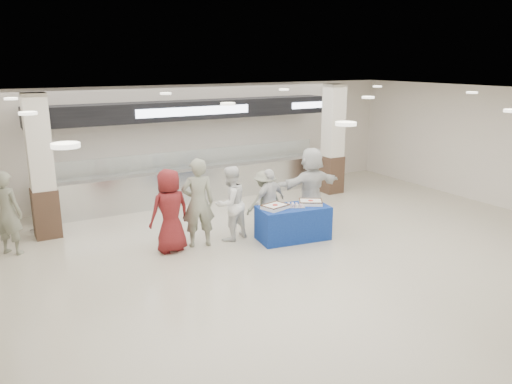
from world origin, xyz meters
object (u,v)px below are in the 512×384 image
soldier_bg (8,213)px  sheet_cake_left (275,206)px  cupcake_tray (295,205)px  soldier_a (198,203)px  chef_tall (230,203)px  soldier_b (265,201)px  sheet_cake_right (311,202)px  display_table (293,223)px  civilian_maroon (170,211)px  chef_short (270,201)px  civilian_white (311,187)px

soldier_bg → sheet_cake_left: bearing=-159.7°
sheet_cake_left → cupcake_tray: (0.46, -0.07, -0.02)m
soldier_bg → soldier_a: bearing=-160.4°
chef_tall → soldier_b: 0.95m
cupcake_tray → soldier_a: bearing=162.1°
soldier_bg → cupcake_tray: bearing=-158.7°
soldier_a → sheet_cake_right: bearing=177.3°
display_table → civilian_maroon: size_ratio=0.89×
sheet_cake_left → cupcake_tray: bearing=-8.7°
chef_tall → soldier_a: bearing=-15.3°
sheet_cake_right → chef_tall: chef_tall is taller
sheet_cake_left → soldier_b: size_ratio=0.42×
soldier_b → display_table: bearing=104.3°
chef_short → display_table: bearing=94.0°
display_table → chef_short: 0.77m
soldier_b → sheet_cake_right: bearing=126.6°
chef_tall → soldier_bg: bearing=-36.1°
civilian_white → soldier_bg: 6.61m
soldier_b → civilian_maroon: bearing=-1.0°
cupcake_tray → civilian_white: civilian_white is taller
sheet_cake_right → sheet_cake_left: bearing=174.4°
chef_tall → chef_short: (0.99, -0.03, -0.08)m
display_table → sheet_cake_right: bearing=4.8°
civilian_maroon → soldier_bg: civilian_maroon is taller
sheet_cake_left → sheet_cake_right: size_ratio=0.94×
civilian_maroon → chef_short: (2.39, 0.00, -0.13)m
chef_tall → soldier_b: (0.94, 0.12, -0.11)m
display_table → sheet_cake_right: 0.62m
soldier_a → soldier_b: 1.74m
cupcake_tray → soldier_a: soldier_a is taller
sheet_cake_left → civilian_white: 1.48m
sheet_cake_left → soldier_bg: 5.49m
display_table → civilian_maroon: (-2.61, 0.64, 0.50)m
chef_tall → sheet_cake_left: bearing=124.6°
civilian_maroon → sheet_cake_right: bearing=160.2°
chef_short → soldier_bg: 5.50m
soldier_b → chef_short: bearing=103.3°
cupcake_tray → soldier_bg: (-5.55, 2.13, 0.09)m
sheet_cake_left → sheet_cake_right: 0.88m
civilian_maroon → chef_short: civilian_maroon is taller
chef_tall → cupcake_tray: bearing=133.9°
display_table → soldier_b: size_ratio=1.08×
sheet_cake_left → soldier_b: soldier_b is taller
sheet_cake_right → civilian_maroon: civilian_maroon is taller
chef_tall → civilian_white: size_ratio=0.87×
chef_short → soldier_b: 0.16m
sheet_cake_left → civilian_maroon: (-2.18, 0.58, 0.07)m
cupcake_tray → civilian_white: 1.12m
chef_short → civilian_white: 1.16m
cupcake_tray → chef_short: chef_short is taller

